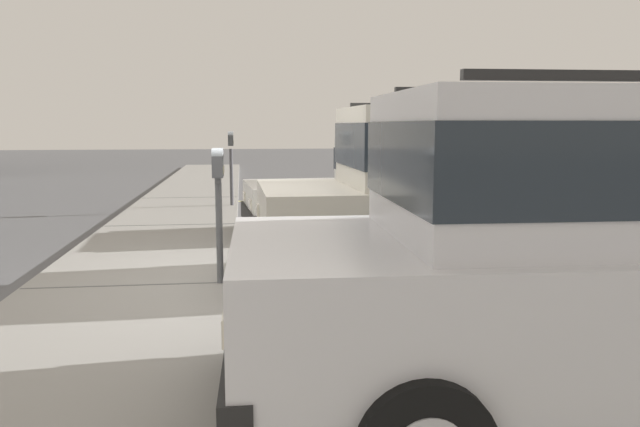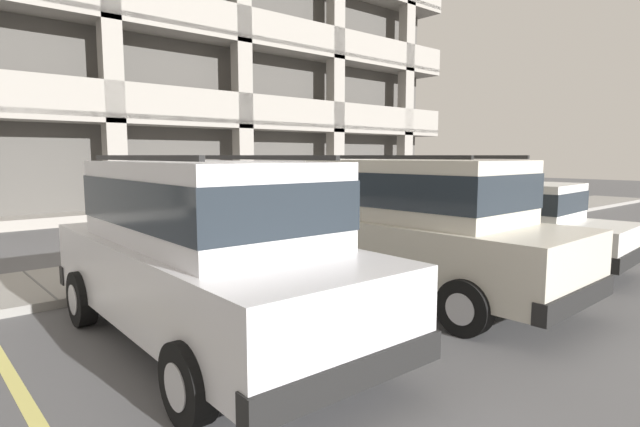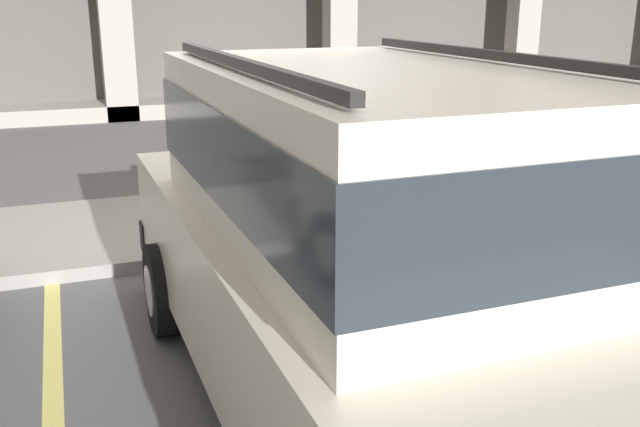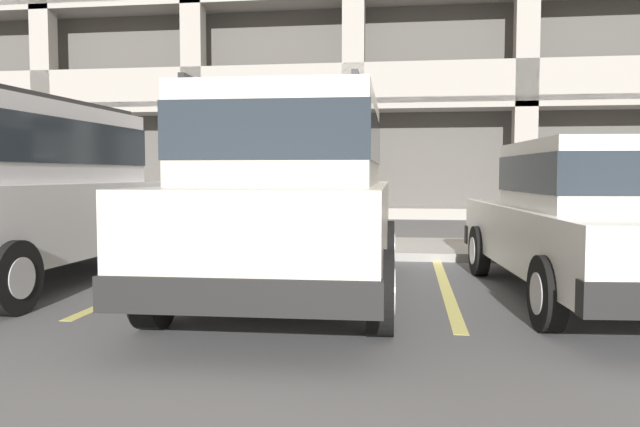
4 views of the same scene
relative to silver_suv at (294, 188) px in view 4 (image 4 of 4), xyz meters
The scene contains 7 objects.
ground_plane 2.72m from the silver_suv, 91.88° to the left, with size 80.00×80.00×0.10m.
sidewalk 3.90m from the silver_suv, 91.23° to the left, with size 40.00×2.20×0.12m.
parking_stall_lines 2.17m from the silver_suv, 34.62° to the left, with size 13.11×4.80×0.01m.
silver_suv is the anchor object (origin of this frame).
red_sedan 3.16m from the silver_suv, behind, with size 2.10×4.82×2.03m.
dark_hatchback 2.96m from the silver_suv, ahead, with size 2.08×4.60×1.54m.
parking_meter_near 2.82m from the silver_suv, 91.71° to the left, with size 0.35×0.12×1.42m.
Camera 4 is at (1.20, -8.60, 1.23)m, focal length 35.00 mm.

